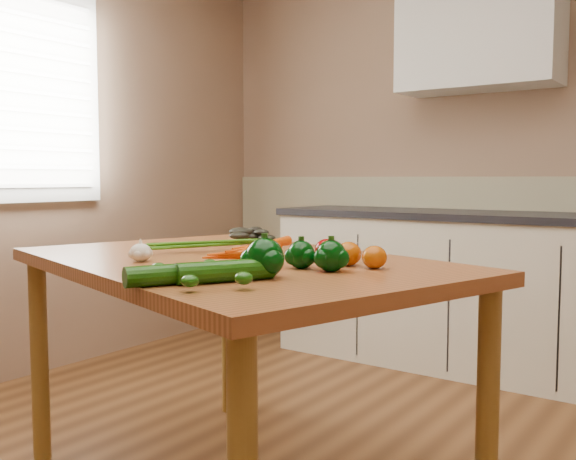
# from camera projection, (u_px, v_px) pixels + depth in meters

# --- Properties ---
(room) EXTENTS (4.04, 5.04, 2.64)m
(room) POSITION_uv_depth(u_px,v_px,m) (265.00, 126.00, 1.93)
(room) COLOR brown
(room) RESTS_ON ground
(counter_run) EXTENTS (2.84, 0.64, 1.14)m
(counter_run) POSITION_uv_depth(u_px,v_px,m) (520.00, 294.00, 3.51)
(counter_run) COLOR beige
(counter_run) RESTS_ON ground
(window_blinds) EXTENTS (0.08, 0.98, 1.18)m
(window_blinds) POSITION_uv_depth(u_px,v_px,m) (21.00, 91.00, 3.39)
(window_blinds) COLOR silver
(window_blinds) RESTS_ON room
(table) EXTENTS (1.76, 1.39, 0.83)m
(table) POSITION_uv_depth(u_px,v_px,m) (232.00, 285.00, 2.14)
(table) COLOR #A05A2E
(table) RESTS_ON ground
(carrot_bunch) EXTENTS (0.34, 0.29, 0.08)m
(carrot_bunch) POSITION_uv_depth(u_px,v_px,m) (237.00, 245.00, 2.17)
(carrot_bunch) COLOR #E34F05
(carrot_bunch) RESTS_ON table
(leafy_greens) EXTENTS (0.22, 0.20, 0.11)m
(leafy_greens) POSITION_uv_depth(u_px,v_px,m) (247.00, 229.00, 2.66)
(leafy_greens) COLOR black
(leafy_greens) RESTS_ON table
(garlic_bulb) EXTENTS (0.07, 0.07, 0.06)m
(garlic_bulb) POSITION_uv_depth(u_px,v_px,m) (141.00, 253.00, 2.04)
(garlic_bulb) COLOR white
(garlic_bulb) RESTS_ON table
(pepper_a) EXTENTS (0.08, 0.08, 0.08)m
(pepper_a) POSITION_uv_depth(u_px,v_px,m) (301.00, 255.00, 1.89)
(pepper_a) COLOR black
(pepper_a) RESTS_ON table
(pepper_b) EXTENTS (0.09, 0.09, 0.09)m
(pepper_b) POSITION_uv_depth(u_px,v_px,m) (331.00, 256.00, 1.83)
(pepper_b) COLOR black
(pepper_b) RESTS_ON table
(pepper_c) EXTENTS (0.11, 0.11, 0.11)m
(pepper_c) POSITION_uv_depth(u_px,v_px,m) (265.00, 258.00, 1.71)
(pepper_c) COLOR black
(pepper_c) RESTS_ON table
(tomato_a) EXTENTS (0.08, 0.08, 0.07)m
(tomato_a) POSITION_uv_depth(u_px,v_px,m) (326.00, 249.00, 2.08)
(tomato_a) COLOR #820203
(tomato_a) RESTS_ON table
(tomato_b) EXTENTS (0.08, 0.08, 0.07)m
(tomato_b) POSITION_uv_depth(u_px,v_px,m) (348.00, 254.00, 1.95)
(tomato_b) COLOR #BA4F04
(tomato_b) RESTS_ON table
(tomato_c) EXTENTS (0.07, 0.07, 0.07)m
(tomato_c) POSITION_uv_depth(u_px,v_px,m) (374.00, 257.00, 1.88)
(tomato_c) COLOR #BA4F04
(tomato_c) RESTS_ON table
(zucchini_a) EXTENTS (0.17, 0.25, 0.06)m
(zucchini_a) POSITION_uv_depth(u_px,v_px,m) (226.00, 271.00, 1.64)
(zucchini_a) COLOR #0F4006
(zucchini_a) RESTS_ON table
(zucchini_b) EXTENTS (0.15, 0.24, 0.05)m
(zucchini_b) POSITION_uv_depth(u_px,v_px,m) (173.00, 274.00, 1.60)
(zucchini_b) COLOR #0F4006
(zucchini_b) RESTS_ON table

